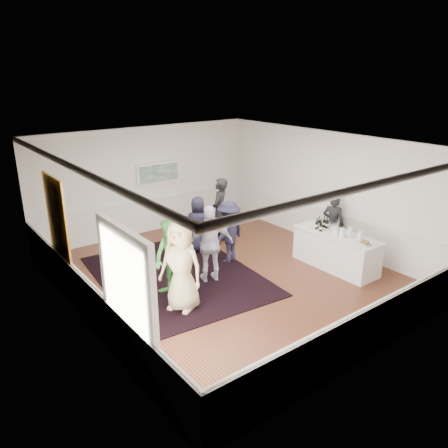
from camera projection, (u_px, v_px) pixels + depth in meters
floor at (228, 276)px, 10.57m from camera, size 8.00×8.00×0.00m
ceiling at (228, 143)px, 9.51m from camera, size 7.00×8.00×0.02m
wall_left at (78, 249)px, 8.04m from camera, size 0.02×8.00×3.20m
wall_right at (328, 190)px, 12.03m from camera, size 0.02×8.00×3.20m
wall_back at (146, 180)px, 13.04m from camera, size 7.00×0.02×3.20m
wall_front at (380, 274)px, 7.03m from camera, size 7.00×0.02×3.20m
wainscoting at (228, 257)px, 10.40m from camera, size 7.00×8.00×1.00m
mirror at (57, 220)px, 8.98m from camera, size 0.05×1.25×1.85m
doorway at (127, 297)px, 6.70m from camera, size 0.10×1.78×2.56m
landscape_painting at (159, 173)px, 13.17m from camera, size 1.44×0.06×0.66m
area_rug at (177, 275)px, 10.57m from camera, size 3.85×4.83×0.02m
serving_table at (336, 251)px, 10.89m from camera, size 0.85×2.22×0.90m
bartender at (333, 224)px, 11.76m from camera, size 0.58×0.69×1.61m
guest_tan at (181, 266)px, 8.82m from camera, size 0.99×1.12×1.93m
guest_green at (172, 260)px, 9.25m from camera, size 0.83×0.98×1.80m
guest_lilac at (211, 244)px, 10.05m from camera, size 1.17×0.78×1.84m
guest_dark_a at (229, 232)px, 11.13m from camera, size 1.18×0.87×1.63m
guest_dark_b at (220, 211)px, 12.34m from camera, size 0.83×0.76×1.89m
guest_navy at (198, 224)px, 11.82m from camera, size 0.89×0.77×1.53m
wine_bottles at (322, 223)px, 11.06m from camera, size 0.42×0.29×0.31m
juice_pitchers at (347, 233)px, 10.49m from camera, size 0.35×0.66×0.24m
ice_bucket at (334, 226)px, 10.92m from camera, size 0.26×0.26×0.25m
nut_bowl at (365, 243)px, 10.07m from camera, size 0.28×0.28×0.08m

